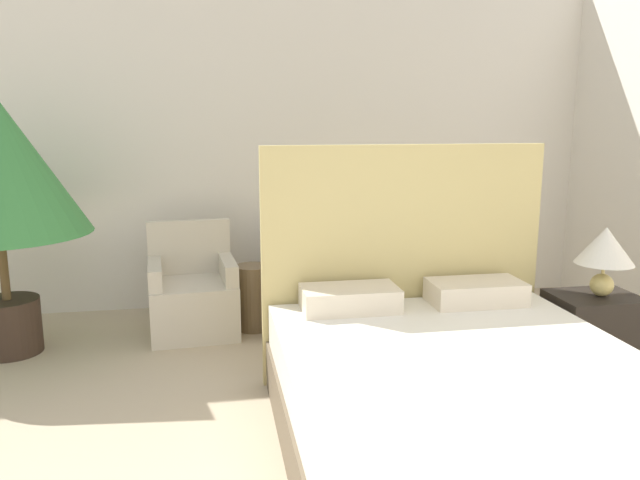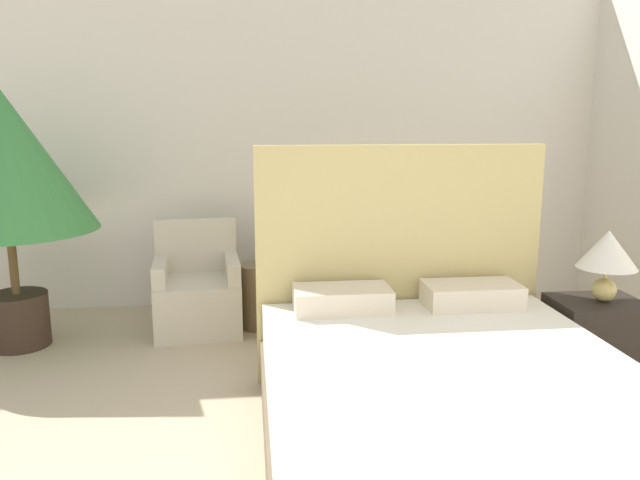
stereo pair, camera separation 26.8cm
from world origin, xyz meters
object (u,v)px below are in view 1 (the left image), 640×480
object	(u,v)px
armchair_near_window_right	(311,293)
nightstand	(592,336)
bed	(462,396)
armchair_near_window_left	(193,299)
table_lamp	(605,249)
side_table	(253,297)

from	to	relation	value
armchair_near_window_right	nightstand	size ratio (longest dim) A/B	1.54
bed	armchair_near_window_right	distance (m)	2.10
armchair_near_window_left	table_lamp	bearing A→B (deg)	-32.10
bed	side_table	xyz separation A→B (m)	(-0.89, 2.06, -0.05)
bed	armchair_near_window_left	world-z (taller)	bed
bed	side_table	world-z (taller)	bed
bed	nightstand	size ratio (longest dim) A/B	3.99
bed	side_table	distance (m)	2.24
armchair_near_window_right	side_table	distance (m)	0.47
bed	armchair_near_window_left	bearing A→B (deg)	123.41
armchair_near_window_left	nightstand	bearing A→B (deg)	-31.89
nightstand	side_table	xyz separation A→B (m)	(-2.09, 1.32, -0.02)
bed	table_lamp	distance (m)	1.52
armchair_near_window_right	side_table	size ratio (longest dim) A/B	1.65
bed	nightstand	world-z (taller)	bed
bed	armchair_near_window_left	size ratio (longest dim) A/B	2.59
table_lamp	side_table	xyz separation A→B (m)	(-2.11, 1.34, -0.60)
table_lamp	nightstand	bearing A→B (deg)	131.63
armchair_near_window_right	nightstand	bearing A→B (deg)	-36.54
armchair_near_window_right	armchair_near_window_left	bearing A→B (deg)	-177.49
armchair_near_window_right	side_table	bearing A→B (deg)	-178.27
armchair_near_window_left	nightstand	distance (m)	2.88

